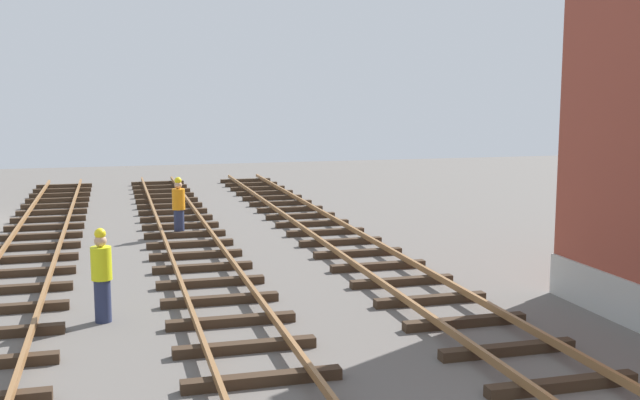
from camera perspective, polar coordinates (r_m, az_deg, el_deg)
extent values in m
cube|color=#38281C|center=(12.38, 17.65, -13.03)|extent=(2.50, 0.24, 0.18)
cube|color=#38281C|center=(13.70, 13.85, -10.81)|extent=(2.50, 0.24, 0.18)
cube|color=#38281C|center=(15.09, 10.77, -8.95)|extent=(2.50, 0.24, 0.18)
cube|color=#38281C|center=(16.52, 8.25, -7.40)|extent=(2.50, 0.24, 0.18)
cube|color=#38281C|center=(17.99, 6.14, -6.08)|extent=(2.50, 0.24, 0.18)
cube|color=#38281C|center=(19.49, 4.37, -4.95)|extent=(2.50, 0.24, 0.18)
cube|color=#38281C|center=(21.01, 2.85, -3.99)|extent=(2.50, 0.24, 0.18)
cube|color=#38281C|center=(22.55, 1.55, -3.15)|extent=(2.50, 0.24, 0.18)
cube|color=#38281C|center=(24.11, 0.41, -2.42)|extent=(2.50, 0.24, 0.18)
cube|color=#38281C|center=(25.67, -0.59, -1.78)|extent=(2.50, 0.24, 0.18)
cube|color=#38281C|center=(27.25, -1.47, -1.21)|extent=(2.50, 0.24, 0.18)
cube|color=#38281C|center=(28.83, -2.25, -0.70)|extent=(2.50, 0.24, 0.18)
cube|color=#38281C|center=(30.42, -2.96, -0.25)|extent=(2.50, 0.24, 0.18)
cube|color=#38281C|center=(32.02, -3.59, 0.16)|extent=(2.50, 0.24, 0.18)
cube|color=#38281C|center=(33.62, -4.16, 0.53)|extent=(2.50, 0.24, 0.18)
cube|color=#38281C|center=(35.22, -4.68, 0.87)|extent=(2.50, 0.24, 0.18)
cube|color=#38281C|center=(36.83, -5.16, 1.17)|extent=(2.50, 0.24, 0.18)
cube|color=#38281C|center=(38.44, -5.59, 1.45)|extent=(2.50, 0.24, 0.18)
cube|color=#38281C|center=(12.06, -4.32, -13.24)|extent=(2.50, 0.24, 0.18)
cube|color=#38281C|center=(13.51, -5.62, -10.88)|extent=(2.50, 0.24, 0.18)
cube|color=#38281C|center=(14.98, -6.65, -8.99)|extent=(2.50, 0.24, 0.18)
cube|color=#38281C|center=(16.47, -7.48, -7.43)|extent=(2.50, 0.24, 0.18)
cube|color=#38281C|center=(17.98, -8.17, -6.13)|extent=(2.50, 0.24, 0.18)
cube|color=#38281C|center=(19.49, -8.75, -5.03)|extent=(2.50, 0.24, 0.18)
cube|color=#38281C|center=(21.01, -9.25, -4.08)|extent=(2.50, 0.24, 0.18)
cube|color=#38281C|center=(22.54, -9.68, -3.27)|extent=(2.50, 0.24, 0.18)
cube|color=#38281C|center=(24.08, -10.05, -2.56)|extent=(2.50, 0.24, 0.18)
cube|color=#38281C|center=(25.61, -10.38, -1.93)|extent=(2.50, 0.24, 0.18)
cube|color=#38281C|center=(27.15, -10.67, -1.38)|extent=(2.50, 0.24, 0.18)
cube|color=#38281C|center=(28.70, -10.93, -0.88)|extent=(2.50, 0.24, 0.18)
cube|color=#38281C|center=(30.24, -11.16, -0.44)|extent=(2.50, 0.24, 0.18)
cube|color=#38281C|center=(31.79, -11.37, -0.04)|extent=(2.50, 0.24, 0.18)
cube|color=#38281C|center=(33.34, -11.56, 0.33)|extent=(2.50, 0.24, 0.18)
cube|color=#38281C|center=(34.89, -11.74, 0.66)|extent=(2.50, 0.24, 0.18)
cube|color=#38281C|center=(36.45, -11.90, 0.96)|extent=(2.50, 0.24, 0.18)
cube|color=#38281C|center=(38.00, -12.04, 1.24)|extent=(2.50, 0.24, 0.18)
cube|color=#38281C|center=(16.95, -22.48, -7.54)|extent=(2.50, 0.24, 0.18)
cube|color=#38281C|center=(18.53, -21.86, -6.20)|extent=(2.50, 0.24, 0.18)
cube|color=#38281C|center=(20.13, -21.34, -5.07)|extent=(2.50, 0.24, 0.18)
cube|color=#38281C|center=(21.73, -20.90, -4.11)|extent=(2.50, 0.24, 0.18)
cube|color=#38281C|center=(23.34, -20.52, -3.28)|extent=(2.50, 0.24, 0.18)
cube|color=#38281C|center=(24.95, -20.19, -2.56)|extent=(2.50, 0.24, 0.18)
cube|color=#38281C|center=(26.57, -19.90, -1.93)|extent=(2.50, 0.24, 0.18)
cube|color=#38281C|center=(28.19, -19.64, -1.37)|extent=(2.50, 0.24, 0.18)
cube|color=#38281C|center=(29.82, -19.41, -0.87)|extent=(2.50, 0.24, 0.18)
cube|color=#38281C|center=(31.44, -19.21, -0.42)|extent=(2.50, 0.24, 0.18)
cube|color=#38281C|center=(33.07, -19.02, -0.01)|extent=(2.50, 0.24, 0.18)
cube|color=#38281C|center=(34.70, -18.85, 0.35)|extent=(2.50, 0.24, 0.18)
cube|color=#38281C|center=(36.33, -18.70, 0.69)|extent=(2.50, 0.24, 0.18)
cube|color=#38281C|center=(37.97, -18.56, 0.99)|extent=(2.50, 0.24, 0.18)
cylinder|color=#262D4C|center=(24.23, -10.49, -1.70)|extent=(0.32, 0.32, 0.85)
cylinder|color=orange|center=(24.12, -10.53, 0.06)|extent=(0.40, 0.40, 0.65)
sphere|color=tan|center=(24.06, -10.56, 1.11)|extent=(0.24, 0.24, 0.24)
sphere|color=yellow|center=(24.05, -10.57, 1.44)|extent=(0.22, 0.22, 0.22)
cylinder|color=#262D4C|center=(15.62, -15.93, -7.26)|extent=(0.32, 0.32, 0.85)
cylinder|color=yellow|center=(15.45, -16.04, -4.57)|extent=(0.40, 0.40, 0.65)
sphere|color=tan|center=(15.36, -16.10, -2.95)|extent=(0.24, 0.24, 0.24)
sphere|color=yellow|center=(15.33, -16.12, -2.44)|extent=(0.22, 0.22, 0.22)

